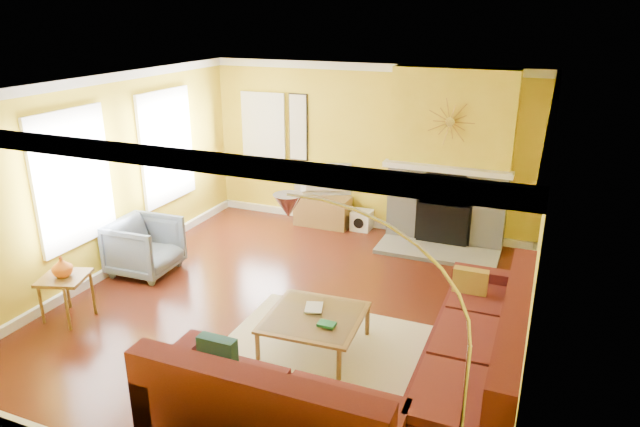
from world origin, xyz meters
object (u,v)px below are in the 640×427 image
at_px(sectional_sofa, 365,333).
at_px(arc_lamp, 381,356).
at_px(armchair, 145,246).
at_px(media_console, 323,211).
at_px(side_table, 67,297).
at_px(coffee_table, 314,332).

xyz_separation_m(sectional_sofa, arc_lamp, (0.53, -1.30, 0.68)).
relative_size(sectional_sofa, armchair, 4.01).
xyz_separation_m(media_console, side_table, (-1.62, -4.05, 0.02)).
bearing_deg(arc_lamp, side_table, 166.61).
bearing_deg(armchair, side_table, 176.38).
bearing_deg(armchair, arc_lamp, -122.56).
bearing_deg(sectional_sofa, side_table, -174.89).
bearing_deg(media_console, sectional_sofa, -62.20).
bearing_deg(armchair, sectional_sofa, -109.19).
relative_size(coffee_table, armchair, 1.19).
distance_m(media_console, side_table, 4.36).
height_order(sectional_sofa, side_table, sectional_sofa).
relative_size(coffee_table, arc_lamp, 0.45).
height_order(coffee_table, arc_lamp, arc_lamp).
height_order(media_console, armchair, armchair).
relative_size(sectional_sofa, media_console, 3.68).
bearing_deg(arc_lamp, coffee_table, 127.55).
relative_size(armchair, arc_lamp, 0.38).
distance_m(media_console, armchair, 3.10).
xyz_separation_m(coffee_table, arc_lamp, (1.16, -1.51, 0.93)).
xyz_separation_m(sectional_sofa, side_table, (-3.58, -0.32, -0.17)).
height_order(sectional_sofa, media_console, sectional_sofa).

